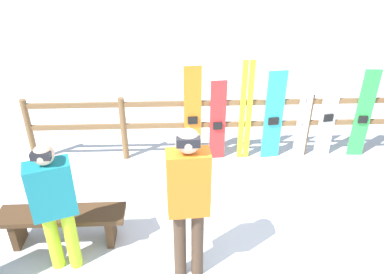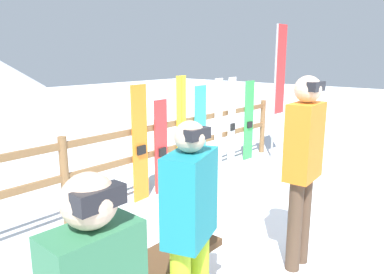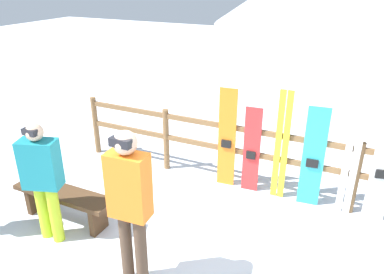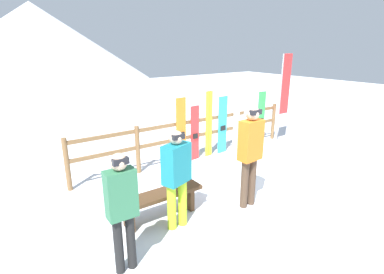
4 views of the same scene
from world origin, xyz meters
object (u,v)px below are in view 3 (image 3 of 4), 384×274
(snowboard_orange, at_px, (227,139))
(ski_pair_white, at_px, (351,162))
(person_orange, at_px, (130,199))
(bench, at_px, (64,199))
(snowboard_cyan, at_px, (313,158))
(person_teal, at_px, (42,176))
(ski_pair_yellow, at_px, (282,146))
(snowboard_red, at_px, (252,151))
(snowboard_white, at_px, (383,168))

(snowboard_orange, bearing_deg, ski_pair_white, 0.11)
(person_orange, bearing_deg, bench, 160.25)
(snowboard_cyan, bearing_deg, snowboard_orange, 180.00)
(snowboard_orange, bearing_deg, person_teal, -124.50)
(bench, xyz_separation_m, ski_pair_yellow, (2.46, 1.85, 0.50))
(bench, relative_size, ski_pair_yellow, 0.88)
(ski_pair_yellow, height_order, snowboard_cyan, ski_pair_yellow)
(ski_pair_white, bearing_deg, ski_pair_yellow, 180.00)
(snowboard_cyan, relative_size, ski_pair_white, 0.94)
(bench, xyz_separation_m, snowboard_red, (2.02, 1.84, 0.34))
(snowboard_red, relative_size, snowboard_white, 0.85)
(person_teal, relative_size, snowboard_orange, 0.99)
(person_orange, height_order, snowboard_red, person_orange)
(person_teal, xyz_separation_m, snowboard_orange, (1.52, 2.21, -0.11))
(snowboard_orange, height_order, snowboard_cyan, snowboard_orange)
(ski_pair_yellow, distance_m, ski_pair_white, 0.94)
(ski_pair_yellow, bearing_deg, ski_pair_white, 0.00)
(person_teal, distance_m, snowboard_red, 2.93)
(ski_pair_yellow, bearing_deg, snowboard_cyan, -0.43)
(snowboard_orange, relative_size, ski_pair_white, 1.00)
(snowboard_cyan, bearing_deg, ski_pair_yellow, 179.57)
(ski_pair_yellow, height_order, snowboard_white, ski_pair_yellow)
(snowboard_orange, bearing_deg, bench, -131.32)
(ski_pair_yellow, height_order, ski_pair_white, ski_pair_yellow)
(bench, relative_size, person_orange, 0.82)
(bench, height_order, person_teal, person_teal)
(snowboard_orange, relative_size, snowboard_red, 1.17)
(person_orange, xyz_separation_m, ski_pair_white, (1.92, 2.38, -0.27))
(bench, relative_size, snowboard_orange, 0.92)
(person_orange, bearing_deg, person_teal, 173.12)
(bench, bearing_deg, snowboard_orange, 48.68)
(bench, xyz_separation_m, ski_pair_white, (3.39, 1.85, 0.46))
(snowboard_cyan, distance_m, ski_pair_white, 0.49)
(snowboard_white, bearing_deg, person_teal, -149.08)
(person_orange, height_order, ski_pair_yellow, person_orange)
(ski_pair_yellow, relative_size, snowboard_white, 1.05)
(bench, xyz_separation_m, person_orange, (1.48, -0.53, 0.73))
(person_teal, bearing_deg, snowboard_cyan, 38.19)
(bench, xyz_separation_m, person_teal, (0.10, -0.36, 0.57))
(snowboard_cyan, bearing_deg, snowboard_red, -179.99)
(snowboard_cyan, bearing_deg, snowboard_white, 0.00)
(snowboard_red, distance_m, ski_pair_yellow, 0.47)
(bench, distance_m, ski_pair_white, 3.89)
(ski_pair_white, relative_size, snowboard_white, 1.00)
(bench, relative_size, snowboard_cyan, 0.98)
(person_orange, bearing_deg, snowboard_red, 77.12)
(ski_pair_white, bearing_deg, person_teal, -146.12)
(ski_pair_yellow, bearing_deg, person_teal, -136.79)
(snowboard_cyan, height_order, ski_pair_white, ski_pair_white)
(person_teal, distance_m, snowboard_orange, 2.68)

